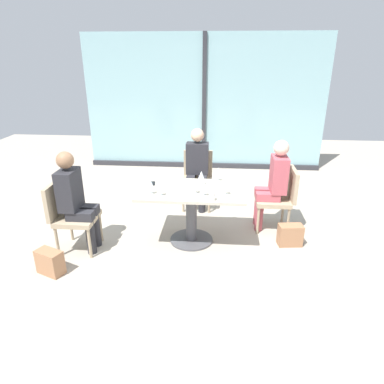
% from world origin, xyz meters
% --- Properties ---
extents(ground_plane, '(12.00, 12.00, 0.00)m').
position_xyz_m(ground_plane, '(0.00, 0.00, 0.00)').
color(ground_plane, '#A89E8E').
extents(window_wall_backdrop, '(4.91, 0.10, 2.70)m').
position_xyz_m(window_wall_backdrop, '(0.00, 3.20, 1.21)').
color(window_wall_backdrop, '#8CB7BC').
rests_on(window_wall_backdrop, ground_plane).
extents(dining_table_main, '(1.32, 0.78, 0.73)m').
position_xyz_m(dining_table_main, '(0.00, 0.00, 0.54)').
color(dining_table_main, '#BCB29E').
rests_on(dining_table_main, ground_plane).
extents(chair_far_right, '(0.50, 0.46, 0.87)m').
position_xyz_m(chair_far_right, '(1.18, 0.46, 0.50)').
color(chair_far_right, tan).
rests_on(chair_far_right, ground_plane).
extents(chair_side_end, '(0.50, 0.46, 0.87)m').
position_xyz_m(chair_side_end, '(-1.47, -0.31, 0.50)').
color(chair_side_end, tan).
rests_on(chair_side_end, ground_plane).
extents(chair_near_window, '(0.46, 0.51, 0.87)m').
position_xyz_m(chair_near_window, '(0.00, 1.17, 0.50)').
color(chair_near_window, tan).
rests_on(chair_near_window, ground_plane).
extents(person_far_right, '(0.39, 0.34, 1.26)m').
position_xyz_m(person_far_right, '(1.07, 0.46, 0.70)').
color(person_far_right, '#B24C56').
rests_on(person_far_right, ground_plane).
extents(person_side_end, '(0.39, 0.34, 1.26)m').
position_xyz_m(person_side_end, '(-1.36, -0.31, 0.70)').
color(person_side_end, '#28282D').
rests_on(person_side_end, ground_plane).
extents(person_near_window, '(0.34, 0.39, 1.26)m').
position_xyz_m(person_near_window, '(-0.00, 1.06, 0.70)').
color(person_near_window, '#28282D').
rests_on(person_near_window, ground_plane).
extents(wine_glass_0, '(0.07, 0.07, 0.18)m').
position_xyz_m(wine_glass_0, '(0.17, -0.21, 0.86)').
color(wine_glass_0, silver).
rests_on(wine_glass_0, dining_table_main).
extents(wine_glass_1, '(0.07, 0.07, 0.18)m').
position_xyz_m(wine_glass_1, '(0.42, -0.15, 0.86)').
color(wine_glass_1, silver).
rests_on(wine_glass_1, dining_table_main).
extents(wine_glass_2, '(0.07, 0.07, 0.18)m').
position_xyz_m(wine_glass_2, '(0.06, -0.14, 0.86)').
color(wine_glass_2, silver).
rests_on(wine_glass_2, dining_table_main).
extents(wine_glass_3, '(0.07, 0.07, 0.18)m').
position_xyz_m(wine_glass_3, '(0.11, 0.16, 0.86)').
color(wine_glass_3, silver).
rests_on(wine_glass_3, dining_table_main).
extents(wine_glass_4, '(0.07, 0.07, 0.18)m').
position_xyz_m(wine_glass_4, '(0.33, 0.33, 0.86)').
color(wine_glass_4, silver).
rests_on(wine_glass_4, dining_table_main).
extents(wine_glass_5, '(0.07, 0.07, 0.18)m').
position_xyz_m(wine_glass_5, '(-0.47, -0.19, 0.86)').
color(wine_glass_5, silver).
rests_on(wine_glass_5, dining_table_main).
extents(wine_glass_6, '(0.07, 0.07, 0.18)m').
position_xyz_m(wine_glass_6, '(-0.35, -0.24, 0.86)').
color(wine_glass_6, silver).
rests_on(wine_glass_6, dining_table_main).
extents(coffee_cup, '(0.08, 0.08, 0.09)m').
position_xyz_m(coffee_cup, '(0.26, -0.33, 0.78)').
color(coffee_cup, white).
rests_on(coffee_cup, dining_table_main).
extents(cell_phone_on_table, '(0.09, 0.15, 0.01)m').
position_xyz_m(cell_phone_on_table, '(-0.52, 0.15, 0.73)').
color(cell_phone_on_table, black).
rests_on(cell_phone_on_table, dining_table_main).
extents(handbag_0, '(0.32, 0.20, 0.28)m').
position_xyz_m(handbag_0, '(1.27, -0.01, 0.14)').
color(handbag_0, '#A3704C').
rests_on(handbag_0, ground_plane).
extents(handbag_1, '(0.34, 0.26, 0.28)m').
position_xyz_m(handbag_1, '(-1.51, -0.84, 0.14)').
color(handbag_1, '#A3704C').
rests_on(handbag_1, ground_plane).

